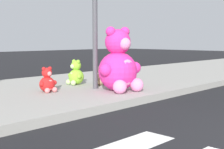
{
  "coord_description": "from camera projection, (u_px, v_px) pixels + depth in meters",
  "views": [
    {
      "loc": [
        -3.89,
        -0.78,
        1.24
      ],
      "look_at": [
        0.7,
        3.6,
        0.55
      ],
      "focal_mm": 51.87,
      "sensor_mm": 36.0,
      "label": 1
    }
  ],
  "objects": [
    {
      "name": "plush_pink_large",
      "position": [
        119.0,
        65.0,
        6.83
      ],
      "size": [
        1.04,
        0.94,
        1.36
      ],
      "color": "#F22D93",
      "rests_on": "sidewalk"
    },
    {
      "name": "sign_pole",
      "position": [
        95.0,
        11.0,
        7.01
      ],
      "size": [
        0.56,
        0.11,
        3.2
      ],
      "color": "#4C4C51",
      "rests_on": "sidewalk"
    },
    {
      "name": "plush_lime",
      "position": [
        76.0,
        75.0,
        7.83
      ],
      "size": [
        0.41,
        0.47,
        0.61
      ],
      "color": "#8CD133",
      "rests_on": "sidewalk"
    },
    {
      "name": "plush_red",
      "position": [
        48.0,
        82.0,
        6.7
      ],
      "size": [
        0.41,
        0.36,
        0.53
      ],
      "color": "red",
      "rests_on": "sidewalk"
    },
    {
      "name": "plush_tan",
      "position": [
        100.0,
        77.0,
        7.73
      ],
      "size": [
        0.35,
        0.35,
        0.48
      ],
      "color": "tan",
      "rests_on": "sidewalk"
    },
    {
      "name": "sidewalk",
      "position": [
        37.0,
        93.0,
        7.03
      ],
      "size": [
        28.0,
        4.4,
        0.15
      ],
      "primitive_type": "cube",
      "color": "#9E9B93",
      "rests_on": "ground_plane"
    }
  ]
}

